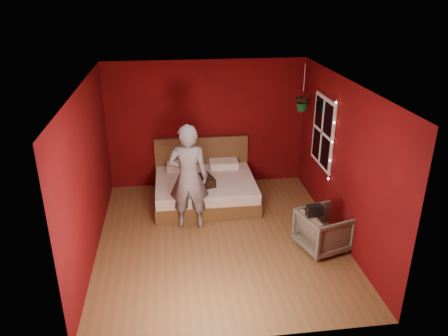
{
  "coord_description": "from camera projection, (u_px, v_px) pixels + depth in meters",
  "views": [
    {
      "loc": [
        -0.74,
        -6.22,
        3.97
      ],
      "look_at": [
        0.12,
        0.4,
        1.11
      ],
      "focal_mm": 35.0,
      "sensor_mm": 36.0,
      "label": 1
    }
  ],
  "objects": [
    {
      "name": "room_walls",
      "position": [
        220.0,
        145.0,
        6.66
      ],
      "size": [
        4.04,
        4.54,
        2.62
      ],
      "color": "#690B0B",
      "rests_on": "ground"
    },
    {
      "name": "window",
      "position": [
        323.0,
        132.0,
        7.78
      ],
      "size": [
        0.05,
        0.97,
        1.27
      ],
      "color": "white",
      "rests_on": "room_walls"
    },
    {
      "name": "floor",
      "position": [
        220.0,
        239.0,
        7.32
      ],
      "size": [
        4.5,
        4.5,
        0.0
      ],
      "primitive_type": "plane",
      "color": "brown",
      "rests_on": "ground"
    },
    {
      "name": "bed",
      "position": [
        205.0,
        187.0,
        8.54
      ],
      "size": [
        1.92,
        1.63,
        1.05
      ],
      "color": "brown",
      "rests_on": "ground"
    },
    {
      "name": "handbag",
      "position": [
        314.0,
        210.0,
        6.67
      ],
      "size": [
        0.26,
        0.15,
        0.18
      ],
      "primitive_type": "cube",
      "rotation": [
        0.0,
        0.0,
        0.12
      ],
      "color": "black",
      "rests_on": "armchair"
    },
    {
      "name": "armchair",
      "position": [
        324.0,
        230.0,
        6.93
      ],
      "size": [
        0.9,
        0.89,
        0.66
      ],
      "primitive_type": "imported",
      "rotation": [
        0.0,
        0.0,
        1.87
      ],
      "color": "#686552",
      "rests_on": "ground"
    },
    {
      "name": "hanging_plant",
      "position": [
        303.0,
        101.0,
        8.22
      ],
      "size": [
        0.41,
        0.38,
        0.9
      ],
      "color": "silver",
      "rests_on": "room_walls"
    },
    {
      "name": "person",
      "position": [
        188.0,
        177.0,
        7.35
      ],
      "size": [
        0.73,
        0.53,
        1.87
      ],
      "primitive_type": "imported",
      "rotation": [
        0.0,
        0.0,
        3.02
      ],
      "color": "gray",
      "rests_on": "ground"
    },
    {
      "name": "fairy_lights",
      "position": [
        332.0,
        142.0,
        7.3
      ],
      "size": [
        0.04,
        0.04,
        1.45
      ],
      "color": "silver",
      "rests_on": "room_walls"
    },
    {
      "name": "throw_pillow",
      "position": [
        201.0,
        181.0,
        8.1
      ],
      "size": [
        0.55,
        0.55,
        0.16
      ],
      "primitive_type": "cube",
      "rotation": [
        0.0,
        0.0,
        0.27
      ],
      "color": "black",
      "rests_on": "bed"
    }
  ]
}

